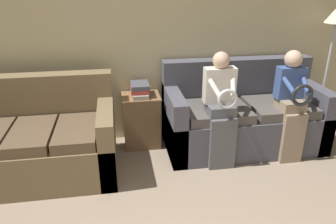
% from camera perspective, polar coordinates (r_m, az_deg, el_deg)
% --- Properties ---
extents(wall_back, '(6.66, 0.06, 2.55)m').
position_cam_1_polar(wall_back, '(3.92, -5.83, 12.83)').
color(wall_back, '#C6B789').
rests_on(wall_back, ground_plane).
extents(couch_main, '(1.85, 0.85, 1.01)m').
position_cam_1_polar(couch_main, '(4.04, 12.77, -0.89)').
color(couch_main, '#4C4C56').
rests_on(couch_main, ground_plane).
extents(couch_side, '(1.60, 0.97, 0.97)m').
position_cam_1_polar(couch_side, '(3.68, -21.82, -4.93)').
color(couch_side, brown).
rests_on(couch_side, ground_plane).
extents(child_left_seated, '(0.34, 0.38, 1.23)m').
position_cam_1_polar(child_left_seated, '(3.48, 9.20, 1.05)').
color(child_left_seated, '#56565B').
rests_on(child_left_seated, ground_plane).
extents(child_right_seated, '(0.30, 0.38, 1.22)m').
position_cam_1_polar(child_right_seated, '(3.80, 20.74, 1.86)').
color(child_right_seated, gray).
rests_on(child_right_seated, ground_plane).
extents(side_shelf, '(0.45, 0.38, 0.64)m').
position_cam_1_polar(side_shelf, '(3.97, -4.63, -1.34)').
color(side_shelf, brown).
rests_on(side_shelf, ground_plane).
extents(book_stack, '(0.21, 0.32, 0.15)m').
position_cam_1_polar(book_stack, '(3.83, -4.93, 3.94)').
color(book_stack, gray).
rests_on(book_stack, side_shelf).
extents(floor_lamp, '(0.27, 0.27, 1.63)m').
position_cam_1_polar(floor_lamp, '(4.42, 27.00, 12.45)').
color(floor_lamp, '#2D2B28').
rests_on(floor_lamp, ground_plane).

